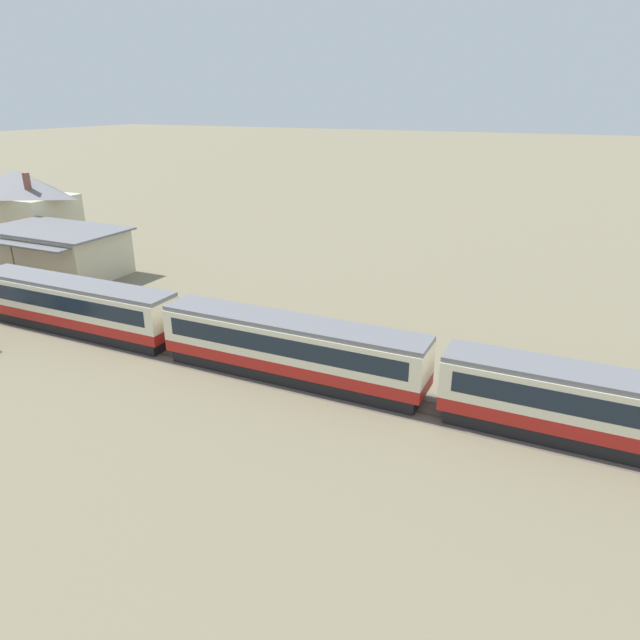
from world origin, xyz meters
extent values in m
plane|color=#7A7056|center=(0.00, 0.00, 0.00)|extent=(600.00, 600.00, 0.00)
cube|color=#AD1E19|center=(6.02, -0.39, 1.30)|extent=(18.00, 3.03, 0.80)
cube|color=beige|center=(6.02, -0.39, 2.75)|extent=(18.00, 3.03, 2.11)
cube|color=#192330|center=(6.02, -0.39, 2.86)|extent=(16.56, 3.07, 1.18)
cube|color=slate|center=(6.02, -0.39, 3.96)|extent=(18.00, 2.85, 0.30)
cube|color=black|center=(6.02, -0.39, 0.46)|extent=(17.28, 2.60, 0.88)
cylinder|color=black|center=(0.08, -1.11, 0.45)|extent=(0.90, 0.18, 0.90)
cylinder|color=black|center=(0.08, 0.32, 0.45)|extent=(0.90, 0.18, 0.90)
cube|color=#AD1E19|center=(-12.95, -0.39, 1.30)|extent=(18.00, 3.03, 0.80)
cube|color=beige|center=(-12.95, -0.39, 2.75)|extent=(18.00, 3.03, 2.11)
cube|color=#192330|center=(-12.95, -0.39, 2.86)|extent=(16.56, 3.07, 1.18)
cube|color=slate|center=(-12.95, -0.39, 3.96)|extent=(18.00, 2.85, 0.30)
cube|color=black|center=(-12.95, -0.39, 0.46)|extent=(17.28, 2.60, 0.88)
cylinder|color=black|center=(-7.01, -1.11, 0.45)|extent=(0.90, 0.18, 0.90)
cylinder|color=black|center=(-7.01, 0.32, 0.45)|extent=(0.90, 0.18, 0.90)
cylinder|color=black|center=(-18.89, -1.11, 0.45)|extent=(0.90, 0.18, 0.90)
cylinder|color=black|center=(-18.89, 0.32, 0.45)|extent=(0.90, 0.18, 0.90)
cube|color=#AD1E19|center=(-31.93, -0.39, 1.30)|extent=(18.00, 3.03, 0.80)
cube|color=beige|center=(-31.93, -0.39, 2.75)|extent=(18.00, 3.03, 2.11)
cube|color=#192330|center=(-31.93, -0.39, 2.86)|extent=(16.56, 3.07, 1.18)
cube|color=slate|center=(-31.93, -0.39, 3.96)|extent=(18.00, 2.85, 0.30)
cube|color=black|center=(-31.93, -0.39, 0.46)|extent=(17.28, 2.60, 0.88)
cylinder|color=black|center=(-25.99, -1.11, 0.45)|extent=(0.90, 0.18, 0.90)
cylinder|color=black|center=(-25.99, 0.32, 0.45)|extent=(0.90, 0.18, 0.90)
cylinder|color=black|center=(-37.87, -1.11, 0.45)|extent=(0.90, 0.18, 0.90)
cylinder|color=black|center=(-37.87, 0.32, 0.45)|extent=(0.90, 0.18, 0.90)
cube|color=#665B51|center=(-11.67, -0.39, 0.01)|extent=(142.88, 3.60, 0.01)
cube|color=#4C4238|center=(-11.67, -1.11, 0.02)|extent=(142.88, 0.12, 0.04)
cube|color=#4C4238|center=(-11.67, 0.32, 0.02)|extent=(142.88, 0.12, 0.04)
cube|color=beige|center=(-46.11, 10.59, 2.28)|extent=(13.36, 7.55, 4.56)
cube|color=slate|center=(-46.11, 10.59, 4.66)|extent=(14.42, 8.15, 0.20)
cube|color=slate|center=(-46.11, 6.02, 4.16)|extent=(12.82, 1.60, 0.16)
cylinder|color=brown|center=(-46.11, 5.42, 2.04)|extent=(0.14, 0.14, 4.08)
cube|color=beige|center=(-59.60, 17.61, 3.16)|extent=(12.79, 7.17, 6.33)
pyramid|color=slate|center=(-59.60, 17.61, 7.76)|extent=(13.82, 7.74, 2.86)
cube|color=brown|center=(-56.02, 16.17, 7.90)|extent=(0.56, 0.56, 2.58)
camera|label=1|loc=(3.03, -29.90, 17.17)|focal=32.00mm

